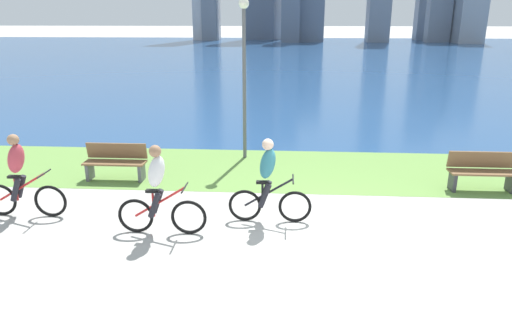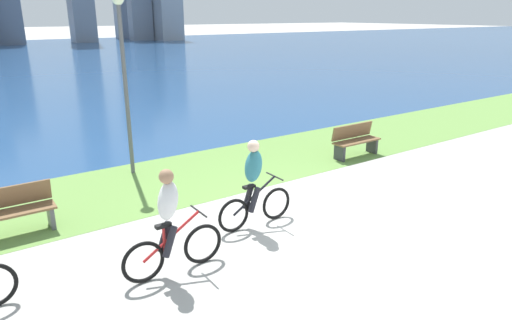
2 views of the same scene
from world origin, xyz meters
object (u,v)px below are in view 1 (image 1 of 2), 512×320
cyclist_lead (268,181)px  cyclist_distant_rear (20,177)px  bench_far_along_path (482,172)px  lamppost_tall (244,58)px  bench_near_path (116,162)px  cyclist_trailing (159,191)px

cyclist_lead → cyclist_distant_rear: size_ratio=0.99×
bench_far_along_path → lamppost_tall: bearing=158.9°
cyclist_lead → cyclist_distant_rear: bearing=-179.3°
cyclist_lead → lamppost_tall: (-0.83, 4.23, 1.95)m
bench_near_path → lamppost_tall: 4.31m
bench_far_along_path → lamppost_tall: size_ratio=0.35×
bench_near_path → cyclist_distant_rear: bearing=-115.8°
cyclist_lead → bench_far_along_path: 5.27m
cyclist_trailing → cyclist_distant_rear: same height
bench_near_path → bench_far_along_path: bearing=-1.0°
bench_far_along_path → cyclist_distant_rear: bearing=-167.9°
cyclist_lead → cyclist_trailing: size_ratio=0.99×
cyclist_trailing → bench_far_along_path: bearing=21.5°
cyclist_lead → cyclist_trailing: cyclist_trailing is taller
cyclist_trailing → lamppost_tall: size_ratio=0.40×
cyclist_distant_rear → lamppost_tall: 6.24m
cyclist_trailing → bench_far_along_path: cyclist_trailing is taller
cyclist_lead → lamppost_tall: 4.73m
cyclist_lead → bench_far_along_path: cyclist_lead is taller
cyclist_lead → lamppost_tall: size_ratio=0.39×
bench_near_path → cyclist_trailing: bearing=-56.7°
cyclist_lead → bench_near_path: size_ratio=1.12×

